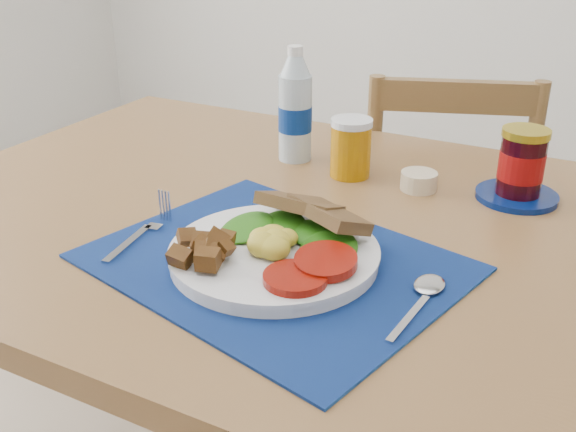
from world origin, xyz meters
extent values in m
cube|color=brown|center=(0.00, 0.20, 0.73)|extent=(1.40, 0.90, 0.04)
cylinder|color=brown|center=(-0.64, 0.59, 0.35)|extent=(0.06, 0.06, 0.71)
cube|color=brown|center=(0.00, 0.87, 0.40)|extent=(0.49, 0.48, 0.04)
cylinder|color=brown|center=(0.10, 1.08, 0.19)|extent=(0.03, 0.03, 0.38)
cylinder|color=brown|center=(-0.21, 0.97, 0.19)|extent=(0.03, 0.03, 0.38)
cylinder|color=brown|center=(0.20, 0.78, 0.19)|extent=(0.03, 0.03, 0.38)
cylinder|color=brown|center=(-0.11, 0.67, 0.19)|extent=(0.03, 0.03, 0.38)
cube|color=brown|center=(0.05, 0.72, 0.83)|extent=(0.34, 0.15, 0.45)
cube|color=black|center=(-0.01, 0.05, 0.75)|extent=(0.54, 0.47, 0.00)
cylinder|color=silver|center=(-0.01, 0.05, 0.76)|extent=(0.28, 0.28, 0.02)
ellipsoid|color=gold|center=(-0.01, 0.04, 0.79)|extent=(0.07, 0.06, 0.03)
cylinder|color=#9B0B05|center=(0.06, 0.00, 0.78)|extent=(0.08, 0.08, 0.01)
ellipsoid|color=#154108|center=(0.00, 0.09, 0.78)|extent=(0.15, 0.09, 0.01)
cube|color=brown|center=(0.01, 0.13, 0.80)|extent=(0.13, 0.09, 0.04)
cube|color=#B2B5BA|center=(-0.22, -0.01, 0.76)|extent=(0.03, 0.12, 0.00)
cube|color=#B2B5BA|center=(-0.22, 0.07, 0.76)|extent=(0.03, 0.06, 0.00)
cube|color=#B2B5BA|center=(0.19, 0.00, 0.76)|extent=(0.02, 0.11, 0.00)
ellipsoid|color=#B2B5BA|center=(0.19, 0.08, 0.76)|extent=(0.04, 0.05, 0.00)
cylinder|color=#ADBFCC|center=(-0.17, 0.42, 0.83)|extent=(0.06, 0.06, 0.16)
cylinder|color=navy|center=(-0.17, 0.42, 0.83)|extent=(0.06, 0.06, 0.05)
cone|color=#ADBFCC|center=(-0.17, 0.42, 0.93)|extent=(0.06, 0.06, 0.04)
cylinder|color=white|center=(-0.17, 0.42, 0.95)|extent=(0.03, 0.03, 0.02)
cylinder|color=#AB6B04|center=(-0.05, 0.39, 0.80)|extent=(0.07, 0.07, 0.10)
cylinder|color=beige|center=(0.08, 0.38, 0.77)|extent=(0.06, 0.06, 0.03)
cylinder|color=#051859|center=(0.24, 0.42, 0.76)|extent=(0.13, 0.13, 0.01)
cylinder|color=black|center=(0.24, 0.42, 0.81)|extent=(0.07, 0.07, 0.10)
cylinder|color=maroon|center=(0.24, 0.42, 0.81)|extent=(0.07, 0.07, 0.05)
cylinder|color=#A58E1B|center=(0.24, 0.42, 0.86)|extent=(0.08, 0.08, 0.01)
camera|label=1|loc=(0.37, -0.65, 1.19)|focal=42.00mm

